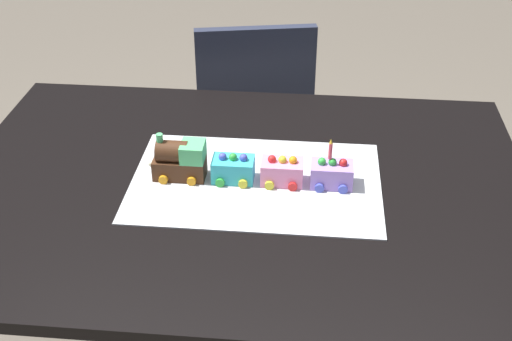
% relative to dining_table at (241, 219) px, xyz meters
% --- Properties ---
extents(dining_table, '(1.40, 1.00, 0.74)m').
position_rel_dining_table_xyz_m(dining_table, '(0.00, 0.00, 0.00)').
color(dining_table, black).
rests_on(dining_table, ground).
extents(chair, '(0.47, 0.47, 0.86)m').
position_rel_dining_table_xyz_m(chair, '(-0.05, 0.83, -0.16)').
color(chair, '#2D3347').
rests_on(chair, ground).
extents(cake_board, '(0.60, 0.40, 0.00)m').
position_rel_dining_table_xyz_m(cake_board, '(0.04, 0.01, 0.11)').
color(cake_board, silver).
rests_on(cake_board, dining_table).
extents(cake_locomotive, '(0.14, 0.08, 0.12)m').
position_rel_dining_table_xyz_m(cake_locomotive, '(-0.15, 0.01, 0.16)').
color(cake_locomotive, '#472816').
rests_on(cake_locomotive, cake_board).
extents(cake_car_flatbed_turquoise, '(0.10, 0.08, 0.07)m').
position_rel_dining_table_xyz_m(cake_car_flatbed_turquoise, '(-0.02, 0.01, 0.14)').
color(cake_car_flatbed_turquoise, '#38B7C6').
rests_on(cake_car_flatbed_turquoise, cake_board).
extents(cake_car_caboose_bubblegum, '(0.10, 0.08, 0.07)m').
position_rel_dining_table_xyz_m(cake_car_caboose_bubblegum, '(0.10, 0.01, 0.14)').
color(cake_car_caboose_bubblegum, pink).
rests_on(cake_car_caboose_bubblegum, cake_board).
extents(cake_car_gondola_lavender, '(0.10, 0.08, 0.07)m').
position_rel_dining_table_xyz_m(cake_car_gondola_lavender, '(0.22, 0.01, 0.14)').
color(cake_car_gondola_lavender, '#AD84E0').
rests_on(cake_car_gondola_lavender, cake_board).
extents(birthday_candle, '(0.01, 0.01, 0.05)m').
position_rel_dining_table_xyz_m(birthday_candle, '(0.21, 0.01, 0.21)').
color(birthday_candle, '#F24C59').
rests_on(birthday_candle, cake_car_gondola_lavender).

